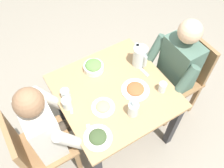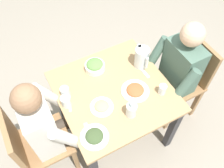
{
  "view_description": "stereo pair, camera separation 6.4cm",
  "coord_description": "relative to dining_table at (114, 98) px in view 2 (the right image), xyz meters",
  "views": [
    {
      "loc": [
        0.94,
        -0.59,
        2.32
      ],
      "look_at": [
        -0.04,
        0.0,
        0.75
      ],
      "focal_mm": 38.64,
      "sensor_mm": 36.0,
      "label": 1
    },
    {
      "loc": [
        0.97,
        -0.54,
        2.32
      ],
      "look_at": [
        -0.04,
        0.0,
        0.75
      ],
      "focal_mm": 38.64,
      "sensor_mm": 36.0,
      "label": 2
    }
  ],
  "objects": [
    {
      "name": "chair_near",
      "position": [
        0.04,
        -0.74,
        -0.08
      ],
      "size": [
        0.4,
        0.4,
        0.9
      ],
      "color": "#997047",
      "rests_on": "ground_plane"
    },
    {
      "name": "salad_bowl",
      "position": [
        -0.28,
        -0.04,
        0.16
      ],
      "size": [
        0.17,
        0.17,
        0.09
      ],
      "color": "white",
      "rests_on": "dining_table"
    },
    {
      "name": "plate_dolmas",
      "position": [
        0.29,
        -0.32,
        0.14
      ],
      "size": [
        0.21,
        0.21,
        0.05
      ],
      "color": "white",
      "rests_on": "dining_table"
    },
    {
      "name": "water_glass_far_right",
      "position": [
        -0.05,
        -0.39,
        0.17
      ],
      "size": [
        0.07,
        0.07,
        0.09
      ],
      "primitive_type": "cylinder",
      "color": "silver",
      "rests_on": "dining_table"
    },
    {
      "name": "water_pitcher",
      "position": [
        -0.13,
        0.34,
        0.21
      ],
      "size": [
        0.16,
        0.12,
        0.19
      ],
      "color": "silver",
      "rests_on": "dining_table"
    },
    {
      "name": "chair_far",
      "position": [
        0.07,
        0.74,
        -0.08
      ],
      "size": [
        0.4,
        0.4,
        0.9
      ],
      "color": "#997047",
      "rests_on": "ground_plane"
    },
    {
      "name": "oil_carafe",
      "position": [
        0.25,
        0.01,
        0.18
      ],
      "size": [
        0.08,
        0.08,
        0.16
      ],
      "color": "silver",
      "rests_on": "dining_table"
    },
    {
      "name": "ground_plane",
      "position": [
        0.0,
        0.0,
        -0.59
      ],
      "size": [
        8.0,
        8.0,
        0.0
      ],
      "primitive_type": "plane",
      "color": "gray"
    },
    {
      "name": "diner_near",
      "position": [
        0.04,
        -0.53,
        0.07
      ],
      "size": [
        0.48,
        0.53,
        1.19
      ],
      "color": "silver",
      "rests_on": "ground_plane"
    },
    {
      "name": "diner_far",
      "position": [
        0.07,
        0.53,
        0.07
      ],
      "size": [
        0.48,
        0.53,
        1.19
      ],
      "color": "#4C6B5B",
      "rests_on": "ground_plane"
    },
    {
      "name": "plate_fries",
      "position": [
        0.1,
        -0.16,
        0.13
      ],
      "size": [
        0.18,
        0.18,
        0.04
      ],
      "color": "white",
      "rests_on": "dining_table"
    },
    {
      "name": "knife_near",
      "position": [
        -0.07,
        -0.36,
        0.12
      ],
      "size": [
        0.18,
        0.08,
        0.01
      ],
      "primitive_type": "cube",
      "rotation": [
        0.0,
        0.0,
        -0.32
      ],
      "color": "silver",
      "rests_on": "dining_table"
    },
    {
      "name": "water_glass_center",
      "position": [
        -0.14,
        -0.36,
        0.17
      ],
      "size": [
        0.07,
        0.07,
        0.09
      ],
      "primitive_type": "cylinder",
      "color": "silver",
      "rests_on": "dining_table"
    },
    {
      "name": "fork_far",
      "position": [
        0.24,
        -0.35,
        0.12
      ],
      "size": [
        0.17,
        0.08,
        0.01
      ],
      "primitive_type": "cube",
      "rotation": [
        0.0,
        0.0,
        -0.32
      ],
      "color": "silver",
      "rests_on": "dining_table"
    },
    {
      "name": "plate_rice_curry",
      "position": [
        0.09,
        0.15,
        0.14
      ],
      "size": [
        0.23,
        0.23,
        0.05
      ],
      "color": "white",
      "rests_on": "dining_table"
    },
    {
      "name": "fork_near",
      "position": [
        -0.06,
        0.31,
        0.12
      ],
      "size": [
        0.17,
        0.04,
        0.01
      ],
      "primitive_type": "cube",
      "rotation": [
        0.0,
        0.0,
        0.07
      ],
      "color": "silver",
      "rests_on": "dining_table"
    },
    {
      "name": "water_glass_near_left",
      "position": [
        0.2,
        0.33,
        0.16
      ],
      "size": [
        0.06,
        0.06,
        0.09
      ],
      "primitive_type": "cylinder",
      "color": "silver",
      "rests_on": "dining_table"
    },
    {
      "name": "dining_table",
      "position": [
        0.0,
        0.0,
        0.0
      ],
      "size": [
        0.89,
        0.89,
        0.71
      ],
      "color": "tan",
      "rests_on": "ground_plane"
    }
  ]
}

